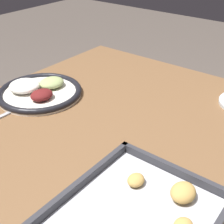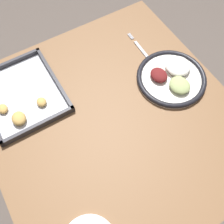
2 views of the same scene
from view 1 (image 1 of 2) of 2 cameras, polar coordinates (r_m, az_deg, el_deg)
dining_table at (r=0.96m, az=0.32°, el=-7.76°), size 0.93×0.87×0.74m
dinner_plate at (r=1.03m, az=-13.20°, el=3.73°), size 0.27×0.27×0.05m
baking_tray at (r=0.61m, az=4.87°, el=-18.28°), size 0.32×0.28×0.04m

